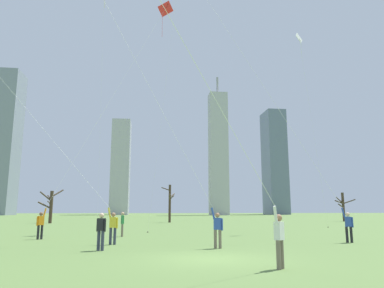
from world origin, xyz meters
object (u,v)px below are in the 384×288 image
object	(u,v)px
distant_kite_drifting_left_white	(302,55)
bare_tree_rightmost	(170,202)
bystander_watching_nearby	(122,223)
bare_tree_leftmost	(343,206)
kite_flyer_midfield_left_blue	(181,155)
kite_flyer_foreground_left_purple	(83,187)
kite_flyer_foreground_right_teal	(237,159)
bare_tree_left_of_center	(51,205)
distant_kite_drifting_right_yellow	(103,13)
kite_flyer_midfield_right_red	(87,144)
bystander_far_off_by_trees	(101,229)
kite_flyer_far_back_green	(324,186)

from	to	relation	value
distant_kite_drifting_left_white	bare_tree_rightmost	bearing A→B (deg)	114.88
bystander_watching_nearby	bare_tree_leftmost	bearing A→B (deg)	42.41
kite_flyer_midfield_left_blue	bare_tree_leftmost	distance (m)	47.11
kite_flyer_foreground_left_purple	distant_kite_drifting_left_white	distance (m)	23.72
kite_flyer_midfield_left_blue	distant_kite_drifting_left_white	size ratio (longest dim) A/B	1.11
kite_flyer_foreground_left_purple	kite_flyer_foreground_right_teal	bearing A→B (deg)	-60.91
distant_kite_drifting_left_white	bare_tree_left_of_center	size ratio (longest dim) A/B	3.86
bystander_watching_nearby	bare_tree_left_of_center	world-z (taller)	bare_tree_left_of_center
distant_kite_drifting_left_white	distant_kite_drifting_right_yellow	size ratio (longest dim) A/B	0.75
kite_flyer_foreground_left_purple	bare_tree_rightmost	size ratio (longest dim) A/B	2.34
kite_flyer_midfield_right_red	bystander_watching_nearby	distance (m)	6.08
bystander_far_off_by_trees	bare_tree_leftmost	distance (m)	49.92
distant_kite_drifting_left_white	bare_tree_rightmost	xyz separation A→B (m)	(-10.66, 22.99, -12.89)
kite_flyer_foreground_left_purple	bystander_far_off_by_trees	distance (m)	4.06
bare_tree_left_of_center	distant_kite_drifting_left_white	bearing A→B (deg)	-38.96
kite_flyer_midfield_left_blue	bare_tree_leftmost	size ratio (longest dim) A/B	4.43
kite_flyer_midfield_right_red	kite_flyer_foreground_right_teal	size ratio (longest dim) A/B	1.68
kite_flyer_midfield_right_red	bare_tree_left_of_center	world-z (taller)	kite_flyer_midfield_right_red
distant_kite_drifting_right_yellow	bystander_far_off_by_trees	bearing A→B (deg)	-80.79
kite_flyer_midfield_left_blue	bare_tree_left_of_center	xyz separation A→B (m)	(-14.65, 34.23, -1.95)
kite_flyer_far_back_green	distant_kite_drifting_right_yellow	xyz separation A→B (m)	(-14.63, 13.98, 17.78)
kite_flyer_foreground_right_teal	kite_flyer_midfield_left_blue	distance (m)	8.12
bare_tree_left_of_center	kite_flyer_foreground_left_purple	bearing A→B (deg)	-73.10
distant_kite_drifting_left_white	kite_flyer_midfield_right_red	bearing A→B (deg)	-166.95
distant_kite_drifting_right_yellow	distant_kite_drifting_left_white	bearing A→B (deg)	-11.07
kite_flyer_midfield_left_blue	distant_kite_drifting_right_yellow	bearing A→B (deg)	111.33
kite_flyer_foreground_left_purple	distant_kite_drifting_left_white	bearing A→B (deg)	30.23
kite_flyer_foreground_right_teal	bare_tree_left_of_center	size ratio (longest dim) A/B	2.76
kite_flyer_midfield_left_blue	kite_flyer_foreground_left_purple	size ratio (longest dim) A/B	1.58
kite_flyer_foreground_left_purple	bare_tree_leftmost	bearing A→B (deg)	45.61
bystander_watching_nearby	bare_tree_leftmost	distance (m)	43.56
kite_flyer_foreground_right_teal	bare_tree_rightmost	world-z (taller)	kite_flyer_foreground_right_teal
kite_flyer_foreground_right_teal	bystander_far_off_by_trees	world-z (taller)	kite_flyer_foreground_right_teal
kite_flyer_far_back_green	bystander_far_off_by_trees	bearing A→B (deg)	-166.38
kite_flyer_foreground_right_teal	bare_tree_leftmost	bearing A→B (deg)	58.07
bystander_watching_nearby	bare_tree_leftmost	size ratio (longest dim) A/B	0.36
kite_flyer_foreground_right_teal	bystander_far_off_by_trees	xyz separation A→B (m)	(-4.38, 7.24, -2.20)
kite_flyer_foreground_right_teal	kite_flyer_far_back_green	size ratio (longest dim) A/B	0.62
kite_flyer_midfield_left_blue	kite_flyer_foreground_left_purple	xyz separation A→B (m)	(-5.00, 2.47, -1.45)
kite_flyer_midfield_right_red	kite_flyer_midfield_left_blue	bearing A→B (deg)	-54.69
distant_kite_drifting_left_white	kite_flyer_midfield_left_blue	bearing A→B (deg)	-134.35
kite_flyer_foreground_right_teal	kite_flyer_midfield_left_blue	size ratio (longest dim) A/B	0.64
distant_kite_drifting_right_yellow	kite_flyer_far_back_green	bearing A→B (deg)	-43.70
bystander_watching_nearby	distant_kite_drifting_right_yellow	distance (m)	21.86
distant_kite_drifting_left_white	distant_kite_drifting_right_yellow	world-z (taller)	distant_kite_drifting_right_yellow
bare_tree_left_of_center	bare_tree_leftmost	bearing A→B (deg)	3.80
kite_flyer_midfield_right_red	bare_tree_rightmost	size ratio (longest dim) A/B	3.99
kite_flyer_midfield_right_red	bystander_watching_nearby	bearing A→B (deg)	-11.53
kite_flyer_foreground_left_purple	kite_flyer_midfield_left_blue	bearing A→B (deg)	-26.31
kite_flyer_foreground_right_teal	bystander_watching_nearby	size ratio (longest dim) A/B	7.84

